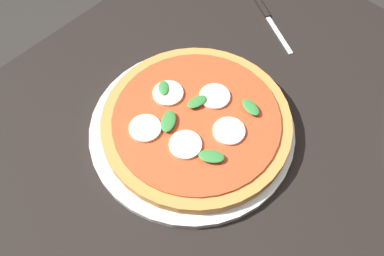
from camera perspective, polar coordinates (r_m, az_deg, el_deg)
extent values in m
cube|color=black|center=(0.75, -1.21, -7.07)|extent=(1.15, 0.83, 0.04)
cube|color=black|center=(1.40, 3.31, 8.26)|extent=(0.07, 0.07, 0.74)
cylinder|color=silver|center=(0.77, 0.00, -0.16)|extent=(0.35, 0.35, 0.01)
cylinder|color=#C6843F|center=(0.76, 0.55, 0.71)|extent=(0.33, 0.33, 0.02)
cylinder|color=#CC4723|center=(0.75, 0.56, 1.17)|extent=(0.29, 0.29, 0.00)
cylinder|color=#F4EACC|center=(0.77, 2.94, 4.09)|extent=(0.05, 0.05, 0.00)
cylinder|color=#F4EACC|center=(0.77, -3.12, 4.49)|extent=(0.05, 0.05, 0.00)
cylinder|color=#F4EACC|center=(0.73, -6.06, -0.03)|extent=(0.05, 0.05, 0.00)
cylinder|color=#F4EACC|center=(0.71, -0.86, -2.17)|extent=(0.05, 0.05, 0.00)
cylinder|color=#F4EACC|center=(0.73, 4.78, -0.38)|extent=(0.05, 0.05, 0.00)
ellipsoid|color=#337F38|center=(0.77, -3.70, 5.20)|extent=(0.03, 0.04, 0.00)
ellipsoid|color=#337F38|center=(0.76, 7.57, 2.68)|extent=(0.03, 0.04, 0.00)
ellipsoid|color=#337F38|center=(0.70, 2.51, -3.66)|extent=(0.04, 0.05, 0.00)
ellipsoid|color=#337F38|center=(0.76, 0.64, 3.42)|extent=(0.04, 0.03, 0.00)
ellipsoid|color=#337F38|center=(0.73, -3.07, 0.89)|extent=(0.05, 0.04, 0.00)
cube|color=black|center=(0.98, 8.87, 15.30)|extent=(0.04, 0.07, 0.01)
cube|color=silver|center=(0.93, 11.16, 11.68)|extent=(0.06, 0.10, 0.00)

